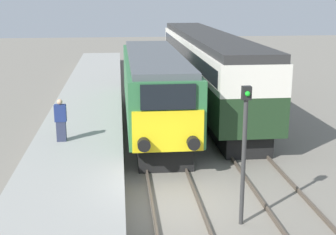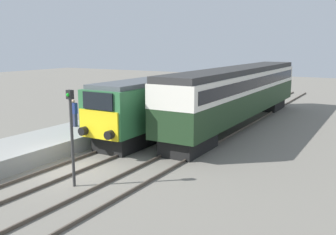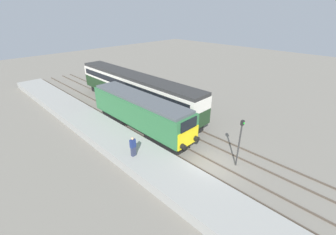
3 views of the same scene
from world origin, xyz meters
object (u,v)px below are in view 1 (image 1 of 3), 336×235
object	(u,v)px
locomotive	(154,88)
person_on_platform	(61,120)
signal_post	(244,145)
passenger_carriage	(206,61)

from	to	relation	value
locomotive	person_on_platform	world-z (taller)	locomotive
locomotive	signal_post	world-z (taller)	signal_post
passenger_carriage	person_on_platform	bearing A→B (deg)	-128.63
locomotive	person_on_platform	xyz separation A→B (m)	(-3.90, -3.98, -0.41)
signal_post	person_on_platform	bearing A→B (deg)	133.85
locomotive	passenger_carriage	world-z (taller)	passenger_carriage
passenger_carriage	signal_post	size ratio (longest dim) A/B	5.14
passenger_carriage	person_on_platform	world-z (taller)	passenger_carriage
locomotive	passenger_carriage	bearing A→B (deg)	56.58
person_on_platform	signal_post	world-z (taller)	signal_post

